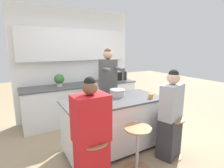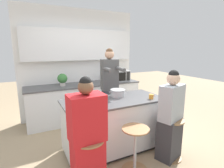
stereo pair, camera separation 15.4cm
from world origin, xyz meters
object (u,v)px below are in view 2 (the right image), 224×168
cooking_pot (118,93)px  fruit_bowl (98,101)px  kitchen_island (114,124)px  coffee_cup_far (151,97)px  bar_stool_rightmost (171,136)px  banana_bunch (79,100)px  microwave (118,76)px  bar_stool_center (135,147)px  coffee_cup_near (77,102)px  bar_stool_leftmost (89,161)px  person_cooking (110,91)px  person_seated_near (170,120)px  potted_plant (62,79)px  person_wrapped_blanket (87,138)px

cooking_pot → fruit_bowl: bearing=-157.4°
kitchen_island → coffee_cup_far: bearing=-23.2°
bar_stool_rightmost → fruit_bowl: bearing=149.3°
fruit_bowl → banana_bunch: fruit_bowl is taller
banana_bunch → microwave: bearing=42.9°
bar_stool_center → coffee_cup_near: 1.07m
bar_stool_leftmost → banana_bunch: banana_bunch is taller
bar_stool_center → coffee_cup_far: (0.58, 0.40, 0.57)m
bar_stool_rightmost → kitchen_island: bearing=136.8°
person_cooking → person_seated_near: 1.34m
bar_stool_rightmost → coffee_cup_near: 1.57m
cooking_pot → potted_plant: size_ratio=1.23×
kitchen_island → banana_bunch: (-0.55, 0.16, 0.47)m
kitchen_island → bar_stool_rightmost: bearing=-43.2°
bar_stool_leftmost → coffee_cup_far: 1.44m
bar_stool_leftmost → cooking_pot: (0.83, 0.78, 0.60)m
kitchen_island → person_cooking: size_ratio=0.98×
person_cooking → cooking_pot: bearing=-91.3°
coffee_cup_far → person_cooking: bearing=113.1°
person_wrapped_blanket → coffee_cup_near: size_ratio=13.10×
bar_stool_rightmost → coffee_cup_far: 0.70m
coffee_cup_near → bar_stool_center: bearing=-45.6°
coffee_cup_far → potted_plant: bearing=121.9°
person_seated_near → fruit_bowl: 1.17m
bar_stool_leftmost → fruit_bowl: size_ratio=3.08×
person_seated_near → cooking_pot: person_seated_near is taller
coffee_cup_near → potted_plant: size_ratio=0.38×
bar_stool_rightmost → person_wrapped_blanket: (-1.38, 0.01, 0.31)m
kitchen_island → potted_plant: (-0.53, 1.54, 0.59)m
coffee_cup_far → banana_bunch: coffee_cup_far is taller
person_cooking → fruit_bowl: bearing=-121.8°
person_wrapped_blanket → microwave: size_ratio=2.61×
person_seated_near → coffee_cup_near: 1.47m
fruit_bowl → coffee_cup_far: (0.89, -0.20, 0.01)m
bar_stool_center → person_cooking: 1.37m
coffee_cup_far → microwave: (0.31, 1.75, 0.09)m
cooking_pot → coffee_cup_near: cooking_pot is taller
bar_stool_rightmost → potted_plant: size_ratio=2.31×
person_seated_near → cooking_pot: bearing=105.5°
bar_stool_leftmost → coffee_cup_far: bearing=17.1°
cooking_pot → microwave: size_ratio=0.64×
coffee_cup_near → coffee_cup_far: bearing=-11.7°
person_wrapped_blanket → coffee_cup_near: (0.06, 0.64, 0.27)m
bar_stool_rightmost → potted_plant: (-1.22, 2.18, 0.68)m
kitchen_island → bar_stool_center: size_ratio=2.59×
fruit_bowl → person_cooking: bearing=51.0°
bar_stool_leftmost → person_wrapped_blanket: size_ratio=0.46×
bar_stool_rightmost → cooking_pot: size_ratio=1.87×
kitchen_island → banana_bunch: bearing=163.6°
person_cooking → coffee_cup_near: size_ratio=15.94×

